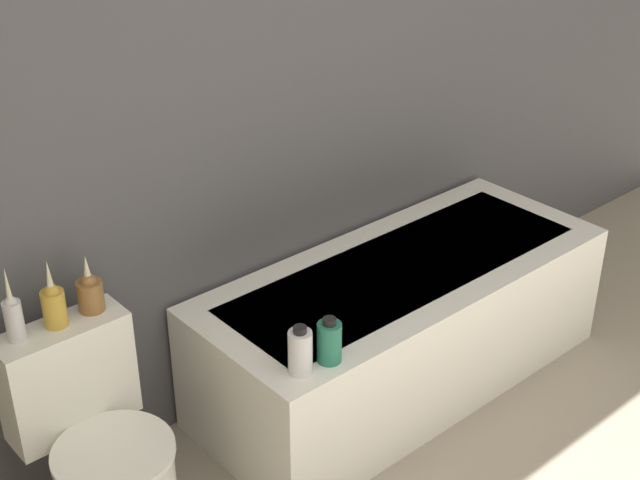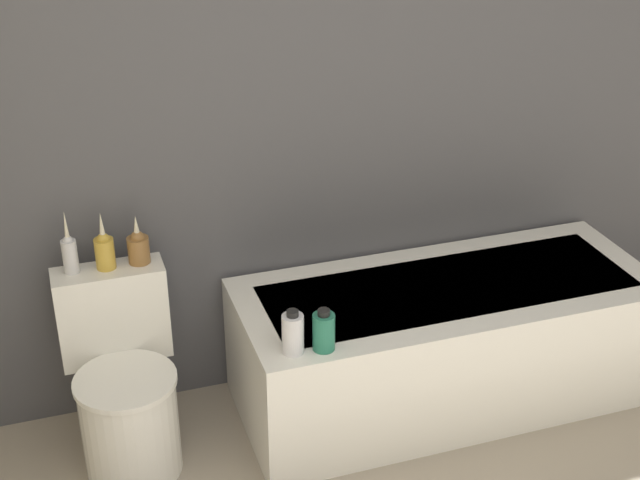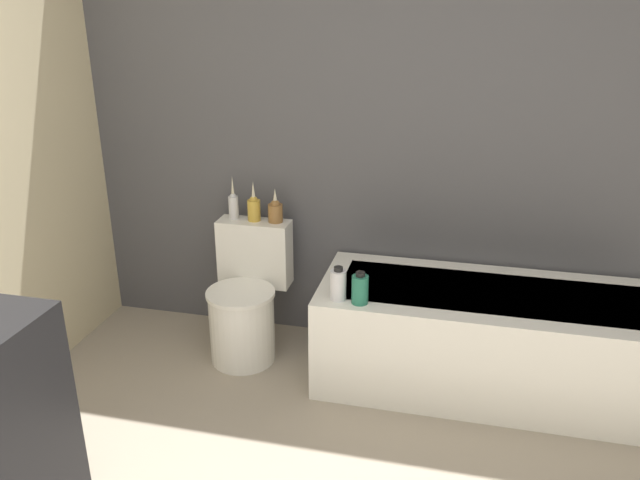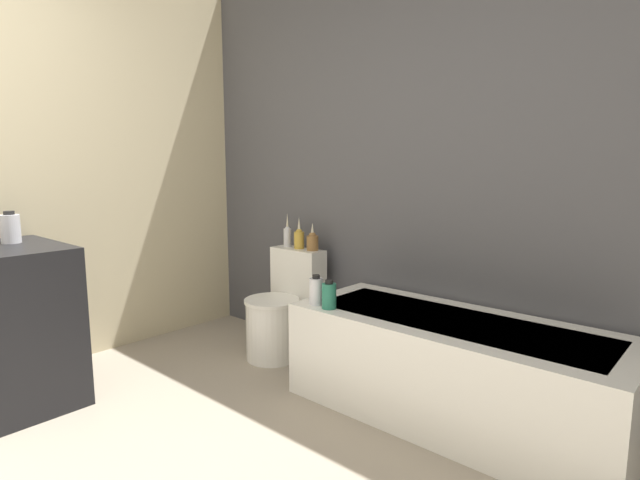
# 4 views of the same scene
# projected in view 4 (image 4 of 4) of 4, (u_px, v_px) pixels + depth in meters

# --- Properties ---
(wall_back_tiled) EXTENTS (6.40, 0.06, 2.60)m
(wall_back_tiled) POSITION_uv_depth(u_px,v_px,m) (384.00, 159.00, 3.05)
(wall_back_tiled) COLOR #4C4C51
(wall_back_tiled) RESTS_ON ground_plane
(wall_left_painted) EXTENTS (0.06, 6.40, 2.60)m
(wall_left_painted) POSITION_uv_depth(u_px,v_px,m) (1.00, 158.00, 2.87)
(wall_left_painted) COLOR beige
(wall_left_painted) RESTS_ON ground_plane
(bathtub) EXTENTS (1.63, 0.66, 0.51)m
(bathtub) POSITION_uv_depth(u_px,v_px,m) (452.00, 369.00, 2.48)
(bathtub) COLOR white
(bathtub) RESTS_ON ground
(toilet) EXTENTS (0.39, 0.50, 0.70)m
(toilet) POSITION_uv_depth(u_px,v_px,m) (280.00, 311.00, 3.31)
(toilet) COLOR white
(toilet) RESTS_ON ground
(vanity_counter) EXTENTS (0.70, 0.54, 0.85)m
(vanity_counter) POSITION_uv_depth(u_px,v_px,m) (8.00, 326.00, 2.63)
(vanity_counter) COLOR black
(vanity_counter) RESTS_ON ground
(soap_bottle_glass) EXTENTS (0.10, 0.10, 0.17)m
(soap_bottle_glass) POSITION_uv_depth(u_px,v_px,m) (10.00, 228.00, 2.67)
(soap_bottle_glass) COLOR silver
(soap_bottle_glass) RESTS_ON vanity_counter
(vase_gold) EXTENTS (0.05, 0.05, 0.24)m
(vase_gold) POSITION_uv_depth(u_px,v_px,m) (287.00, 235.00, 3.45)
(vase_gold) COLOR silver
(vase_gold) RESTS_ON toilet
(vase_silver) EXTENTS (0.07, 0.07, 0.22)m
(vase_silver) POSITION_uv_depth(u_px,v_px,m) (299.00, 238.00, 3.37)
(vase_silver) COLOR gold
(vase_silver) RESTS_ON toilet
(vase_bronze) EXTENTS (0.08, 0.08, 0.18)m
(vase_bronze) POSITION_uv_depth(u_px,v_px,m) (312.00, 241.00, 3.30)
(vase_bronze) COLOR olive
(vase_bronze) RESTS_ON toilet
(shampoo_bottle_tall) EXTENTS (0.07, 0.07, 0.16)m
(shampoo_bottle_tall) POSITION_uv_depth(u_px,v_px,m) (316.00, 291.00, 2.71)
(shampoo_bottle_tall) COLOR silver
(shampoo_bottle_tall) RESTS_ON bathtub
(shampoo_bottle_short) EXTENTS (0.08, 0.08, 0.15)m
(shampoo_bottle_short) POSITION_uv_depth(u_px,v_px,m) (329.00, 295.00, 2.63)
(shampoo_bottle_short) COLOR #267259
(shampoo_bottle_short) RESTS_ON bathtub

